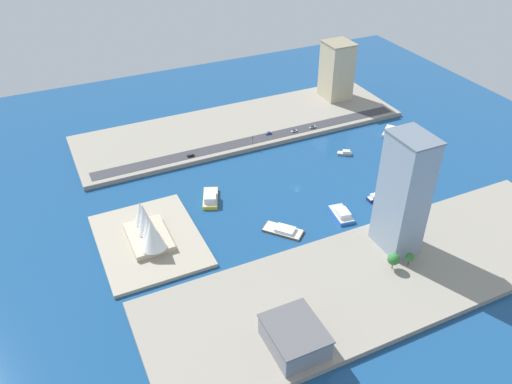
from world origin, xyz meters
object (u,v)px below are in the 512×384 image
at_px(ferry_white_commuter, 394,134).
at_px(tower_tall_glass, 404,194).
at_px(traffic_light_waterfront, 253,140).
at_px(sedan_silver, 312,127).
at_px(yacht_sleek_gray, 345,153).
at_px(warehouse_low_gray, 295,337).
at_px(catamaran_blue, 342,214).
at_px(opera_landmark, 148,229).
at_px(suv_black, 191,155).
at_px(patrol_launch_navy, 376,197).
at_px(office_block_beige, 337,70).
at_px(sailboat_small_white, 390,168).
at_px(ferry_yellow_fast, 210,197).
at_px(van_white, 294,131).
at_px(hatchback_blue, 269,133).
at_px(barge_flat_brown, 284,230).

relative_size(ferry_white_commuter, tower_tall_glass, 0.31).
bearing_deg(traffic_light_waterfront, sedan_silver, -85.03).
bearing_deg(yacht_sleek_gray, warehouse_low_gray, 139.47).
bearing_deg(catamaran_blue, sedan_silver, -20.82).
xyz_separation_m(catamaran_blue, opera_landmark, (23.03, 105.40, 8.61)).
bearing_deg(suv_black, patrol_launch_navy, -136.22).
bearing_deg(office_block_beige, opera_landmark, 121.15).
distance_m(sailboat_small_white, ferry_yellow_fast, 119.82).
distance_m(van_white, hatchback_blue, 18.80).
xyz_separation_m(sailboat_small_white, suv_black, (65.54, 114.03, 3.06)).
height_order(ferry_yellow_fast, office_block_beige, office_block_beige).
height_order(barge_flat_brown, tower_tall_glass, tower_tall_glass).
bearing_deg(hatchback_blue, barge_flat_brown, 158.17).
xyz_separation_m(warehouse_low_gray, opera_landmark, (93.08, 36.29, 1.76)).
relative_size(catamaran_blue, opera_landmark, 0.56).
xyz_separation_m(van_white, traffic_light_waterfront, (-4.92, 35.13, 3.45)).
height_order(sailboat_small_white, ferry_yellow_fast, sailboat_small_white).
distance_m(yacht_sleek_gray, catamaran_blue, 69.81).
relative_size(patrol_launch_navy, sedan_silver, 2.61).
bearing_deg(traffic_light_waterfront, van_white, -82.02).
height_order(yacht_sleek_gray, opera_landmark, opera_landmark).
distance_m(sailboat_small_white, ferry_white_commuter, 44.49).
bearing_deg(catamaran_blue, van_white, -12.55).
bearing_deg(barge_flat_brown, van_white, -31.55).
xyz_separation_m(van_white, opera_landmark, (-72.61, 126.69, 6.46)).
xyz_separation_m(sailboat_small_white, ferry_white_commuter, (33.78, -28.88, 1.98)).
xyz_separation_m(yacht_sleek_gray, sedan_silver, (37.71, 3.66, 2.71)).
height_order(yacht_sleek_gray, tower_tall_glass, tower_tall_glass).
bearing_deg(van_white, ferry_yellow_fast, 120.66).
bearing_deg(catamaran_blue, warehouse_low_gray, 135.39).
xyz_separation_m(van_white, hatchback_blue, (4.56, 18.23, 0.01)).
bearing_deg(ferry_yellow_fast, ferry_white_commuter, -83.54).
relative_size(yacht_sleek_gray, ferry_yellow_fast, 0.46).
distance_m(patrol_launch_navy, tower_tall_glass, 55.36).
height_order(ferry_white_commuter, sedan_silver, ferry_white_commuter).
bearing_deg(tower_tall_glass, suv_black, 27.45).
height_order(yacht_sleek_gray, traffic_light_waterfront, traffic_light_waterfront).
relative_size(ferry_yellow_fast, suv_black, 4.71).
height_order(yacht_sleek_gray, warehouse_low_gray, warehouse_low_gray).
distance_m(ferry_white_commuter, sedan_silver, 58.77).
bearing_deg(tower_tall_glass, office_block_beige, -22.57).
bearing_deg(barge_flat_brown, traffic_light_waterfront, -14.22).
height_order(catamaran_blue, warehouse_low_gray, warehouse_low_gray).
height_order(catamaran_blue, office_block_beige, office_block_beige).
bearing_deg(patrol_launch_navy, catamaran_blue, 100.74).
relative_size(van_white, traffic_light_waterfront, 0.66).
bearing_deg(ferry_white_commuter, ferry_yellow_fast, 96.46).
height_order(ferry_yellow_fast, traffic_light_waterfront, traffic_light_waterfront).
height_order(sailboat_small_white, ferry_white_commuter, sailboat_small_white).
bearing_deg(ferry_yellow_fast, sedan_silver, -63.55).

